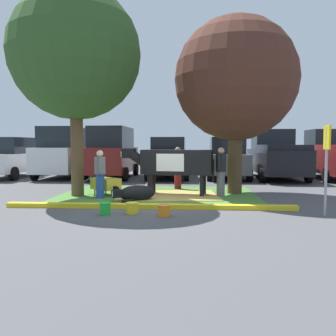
{
  "coord_description": "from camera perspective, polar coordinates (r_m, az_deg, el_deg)",
  "views": [
    {
      "loc": [
        1.09,
        -9.85,
        1.7
      ],
      "look_at": [
        0.36,
        1.92,
        0.9
      ],
      "focal_mm": 38.21,
      "sensor_mm": 36.0,
      "label": 1
    }
  ],
  "objects": [
    {
      "name": "person_visitor_near",
      "position": [
        13.32,
        1.57,
        0.2
      ],
      "size": [
        0.53,
        0.34,
        1.58
      ],
      "color": "maroon",
      "rests_on": "ground"
    },
    {
      "name": "wheelbarrow",
      "position": [
        11.83,
        -9.83,
        -2.55
      ],
      "size": [
        1.41,
        1.29,
        0.63
      ],
      "color": "gold",
      "rests_on": "ground"
    },
    {
      "name": "pickup_truck_black",
      "position": [
        18.21,
        16.8,
        1.87
      ],
      "size": [
        2.25,
        5.41,
        2.42
      ],
      "color": "black",
      "rests_on": "ground"
    },
    {
      "name": "ground_plane",
      "position": [
        10.05,
        -2.74,
        -5.86
      ],
      "size": [
        80.0,
        80.0,
        0.0
      ],
      "primitive_type": "plane",
      "color": "#4C4C4F"
    },
    {
      "name": "bucket_orange",
      "position": [
        8.45,
        -0.61,
        -6.75
      ],
      "size": [
        0.31,
        0.31,
        0.27
      ],
      "color": "orange",
      "rests_on": "ground"
    },
    {
      "name": "bucket_green",
      "position": [
        8.74,
        -9.99,
        -6.35
      ],
      "size": [
        0.29,
        0.29,
        0.3
      ],
      "color": "green",
      "rests_on": "ground"
    },
    {
      "name": "calf_lying",
      "position": [
        10.6,
        -5.13,
        -4.06
      ],
      "size": [
        1.31,
        0.92,
        0.48
      ],
      "color": "black",
      "rests_on": "ground"
    },
    {
      "name": "bucket_yellow",
      "position": [
        8.79,
        -5.76,
        -6.33
      ],
      "size": [
        0.32,
        0.32,
        0.28
      ],
      "color": "yellow",
      "rests_on": "ground"
    },
    {
      "name": "sedan_red",
      "position": [
        17.78,
        9.34,
        1.53
      ],
      "size": [
        2.04,
        4.41,
        2.02
      ],
      "color": "#4C5156",
      "rests_on": "ground"
    },
    {
      "name": "shade_tree_left",
      "position": [
        12.22,
        -14.56,
        17.13
      ],
      "size": [
        4.16,
        4.16,
        6.63
      ],
      "color": "brown",
      "rests_on": "ground"
    },
    {
      "name": "person_handler",
      "position": [
        11.22,
        -10.79,
        -0.79
      ],
      "size": [
        0.34,
        0.52,
        1.5
      ],
      "color": "#23478C",
      "rests_on": "ground"
    },
    {
      "name": "suv_black",
      "position": [
        18.81,
        -16.07,
        2.42
      ],
      "size": [
        2.15,
        4.61,
        2.52
      ],
      "color": "silver",
      "rests_on": "ground"
    },
    {
      "name": "pickup_truck_maroon",
      "position": [
        19.13,
        24.96,
        1.77
      ],
      "size": [
        2.25,
        5.41,
        2.42
      ],
      "color": "maroon",
      "rests_on": "ground"
    },
    {
      "name": "suv_dark_grey",
      "position": [
        17.93,
        -8.95,
        2.46
      ],
      "size": [
        2.15,
        4.61,
        2.52
      ],
      "color": "maroon",
      "rests_on": "ground"
    },
    {
      "name": "hatchback_white",
      "position": [
        19.56,
        -23.84,
        1.46
      ],
      "size": [
        2.04,
        4.41,
        2.02
      ],
      "color": "silver",
      "rests_on": "ground"
    },
    {
      "name": "cow_holstein",
      "position": [
        11.72,
        0.9,
        0.89
      ],
      "size": [
        3.11,
        1.07,
        1.54
      ],
      "color": "black",
      "rests_on": "ground"
    },
    {
      "name": "shade_tree_right",
      "position": [
        12.51,
        10.79,
        13.69
      ],
      "size": [
        4.11,
        4.11,
        5.92
      ],
      "color": "#4C3823",
      "rests_on": "ground"
    },
    {
      "name": "curb_yellow",
      "position": [
        9.46,
        -2.97,
        -6.11
      ],
      "size": [
        7.66,
        0.24,
        0.12
      ],
      "primitive_type": "cube",
      "color": "yellow",
      "rests_on": "ground"
    },
    {
      "name": "person_visitor_far",
      "position": [
        11.65,
        8.43,
        -0.35
      ],
      "size": [
        0.34,
        0.51,
        1.58
      ],
      "color": "slate",
      "rests_on": "ground"
    },
    {
      "name": "parking_sign",
      "position": [
        9.15,
        23.98,
        2.31
      ],
      "size": [
        0.07,
        0.44,
        2.13
      ],
      "color": "#99999E",
      "rests_on": "ground"
    },
    {
      "name": "hay_bedding",
      "position": [
        11.61,
        -0.09,
        -4.41
      ],
      "size": [
        3.43,
        2.71,
        0.04
      ],
      "primitive_type": "cube",
      "rotation": [
        0.0,
        0.0,
        0.1
      ],
      "color": "tan",
      "rests_on": "ground"
    },
    {
      "name": "sedan_silver",
      "position": [
        17.71,
        0.15,
        1.57
      ],
      "size": [
        2.04,
        4.41,
        2.02
      ],
      "color": "black",
      "rests_on": "ground"
    },
    {
      "name": "grass_island",
      "position": [
        11.87,
        -1.62,
        -4.3
      ],
      "size": [
        6.46,
        4.59,
        0.02
      ],
      "primitive_type": "cube",
      "color": "#477A33",
      "rests_on": "ground"
    }
  ]
}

